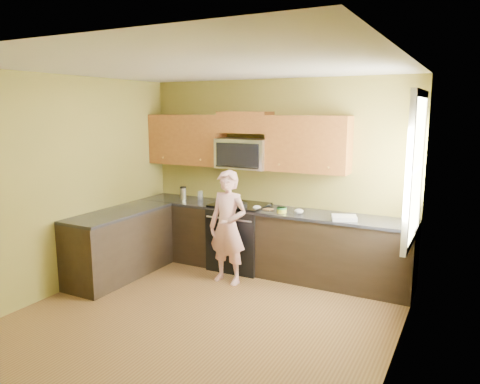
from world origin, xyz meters
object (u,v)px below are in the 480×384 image
Objects in this scene: stove at (240,236)px; woman at (228,227)px; butter_tub at (282,213)px; microwave at (244,168)px; frying_pan at (237,207)px; travel_mug at (183,200)px.

woman reaches higher than stove.
woman is 11.35× the size of butter_tub.
butter_tub is at bearing -10.55° from stove.
butter_tub reaches higher than stove.
microwave is 0.91m from butter_tub.
microwave is at bearing 90.00° from stove.
frying_pan is at bearing -71.35° from stove.
microwave reaches higher than frying_pan.
travel_mug is (-0.98, -0.12, -0.53)m from microwave.
woman is 7.47× the size of travel_mug.
butter_tub is (0.70, -0.13, 0.45)m from stove.
frying_pan is (0.07, -0.22, 0.47)m from stove.
woman is 3.06× the size of frying_pan.
stove is 0.84m from butter_tub.
microwave is (0.00, 0.12, 0.97)m from stove.
travel_mug is at bearing -173.11° from microwave.
frying_pan is (0.07, -0.34, -0.50)m from microwave.
woman is 0.75m from butter_tub.
microwave reaches higher than travel_mug.
frying_pan is 3.71× the size of butter_tub.
stove is 0.53m from frying_pan.
butter_tub is 1.69m from travel_mug.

